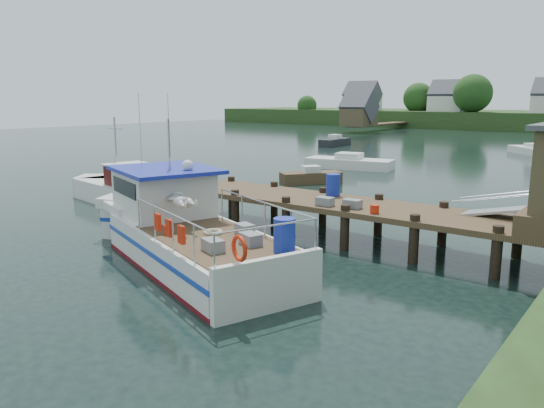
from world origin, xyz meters
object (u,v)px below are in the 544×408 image
Objects in this scene: lobster_boat at (181,229)px; moored_rowboat at (311,177)px; moored_d at (536,151)px; moored_e at (335,142)px; work_boat at (122,189)px; moored_a at (349,163)px; dock at (495,195)px.

lobster_boat is 16.59m from moored_rowboat.
moored_e is (-19.60, -3.30, 0.08)m from moored_d.
moored_d is at bearing -1.92° from moored_e.
lobster_boat is at bearing -77.70° from moored_e.
work_boat reaches higher than moored_rowboat.
moored_e reaches higher than moored_d.
moored_d is 1.29× the size of moored_e.
moored_a reaches higher than moored_rowboat.
moored_d is (9.01, 19.19, -0.05)m from moored_a.
moored_d is at bearing 82.63° from work_boat.
dock reaches higher than work_boat.
work_boat is 18.72m from moored_a.
lobster_boat reaches higher than work_boat.
lobster_boat is 1.64× the size of moored_a.
moored_a is at bearing 78.47° from moored_rowboat.
work_boat is 2.19× the size of moored_rowboat.
lobster_boat is 42.83m from moored_e.
work_boat is at bearing -88.41° from moored_a.
moored_e reaches higher than moored_rowboat.
lobster_boat is (-8.32, -5.38, -1.27)m from dock.
dock is 17.13m from moored_rowboat.
moored_d is at bearing 106.93° from lobster_boat.
lobster_boat is 24.25m from moored_a.
moored_d is at bearing 99.16° from dock.
moored_e is (-10.59, 15.89, 0.03)m from moored_a.
moored_a is 19.09m from moored_e.
dock is 23.45m from moored_a.
moored_rowboat is 0.81× the size of moored_e.
moored_a is (-15.00, 17.93, -1.80)m from dock.
lobster_boat reaches higher than moored_rowboat.
work_boat is (-17.67, -0.60, -1.56)m from dock.
moored_rowboat reaches higher than moored_d.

